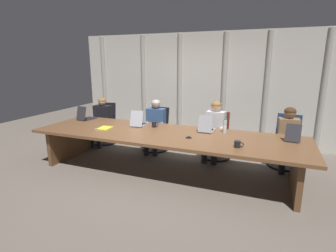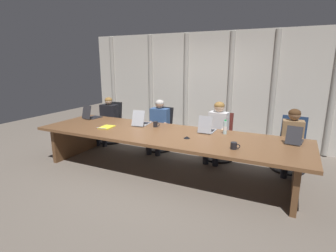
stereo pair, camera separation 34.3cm
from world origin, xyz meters
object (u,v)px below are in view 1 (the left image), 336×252
Objects in this scene: person_left_end at (101,119)px; person_center at (214,127)px; office_chair_left_mid at (156,134)px; conference_mic_left_side at (189,137)px; coffee_mug_far at (154,124)px; spiral_notepad at (105,128)px; water_bottle_primary at (225,126)px; laptop_left_mid at (139,122)px; laptop_right_mid at (293,137)px; office_chair_left_end at (105,128)px; laptop_left_end at (86,117)px; office_chair_right_mid at (285,147)px; coffee_mug_near at (238,144)px; person_right_mid at (289,135)px; office_chair_center at (217,141)px; person_left_mid at (155,123)px; laptop_center at (207,128)px.

person_center reaches higher than person_left_end.
conference_mic_left_side is (1.15, -1.25, 0.38)m from office_chair_left_mid.
spiral_notepad is at bearing -151.56° from coffee_mug_far.
water_bottle_primary is at bearing 76.59° from person_left_end.
laptop_left_mid is 2.75m from laptop_right_mid.
person_center is (1.36, 0.61, -0.11)m from laptop_left_mid.
office_chair_left_end is at bearing -89.34° from person_center.
laptop_left_end is at bearing 141.40° from spiral_notepad.
office_chair_right_mid is 7.01× the size of coffee_mug_near.
office_chair_left_mid is 8.57× the size of conference_mic_left_side.
office_chair_right_mid reaches higher than coffee_mug_far.
person_right_mid reaches higher than office_chair_left_end.
person_right_mid is (-0.03, 0.57, -0.12)m from laptop_right_mid.
coffee_mug_near is at bearing -11.48° from spiral_notepad.
person_right_mid reaches higher than office_chair_right_mid.
office_chair_left_mid is at bearing 80.01° from office_chair_left_end.
office_chair_right_mid is 3.44m from spiral_notepad.
office_chair_left_end is at bearing -98.01° from person_right_mid.
conference_mic_left_side is (-1.58, -0.51, -0.04)m from laptop_right_mid.
office_chair_center is at bearing -68.13° from laptop_left_mid.
laptop_left_end is 0.36× the size of person_right_mid.
laptop_right_mid is at bearing -96.25° from laptop_left_mid.
laptop_left_end reaches higher than conference_mic_left_side.
laptop_right_mid is 0.58m from person_right_mid.
laptop_left_mid is (1.32, -0.05, 0.00)m from laptop_left_end.
person_left_end is at bearing -95.20° from person_left_mid.
laptop_center reaches higher than laptop_left_mid.
spiral_notepad is at bearing -55.61° from person_center.
person_left_mid is at bearing 57.00° from spiral_notepad.
water_bottle_primary is 2.21m from spiral_notepad.
office_chair_center is at bearing 111.80° from coffee_mug_near.
coffee_mug_far is at bearing -102.10° from laptop_left_mid.
laptop_right_mid is at bearing 78.99° from person_left_end.
spiral_notepad is (-3.23, -0.51, -0.05)m from laptop_right_mid.
laptop_center reaches higher than water_bottle_primary.
laptop_center is at bearing 67.23° from office_chair_left_mid.
laptop_center reaches higher than laptop_left_end.
coffee_mug_near is (1.96, -1.45, 0.42)m from office_chair_left_mid.
laptop_left_end is 0.35× the size of person_center.
laptop_center is 0.85m from office_chair_center.
laptop_center is at bearing -95.32° from laptop_left_mid.
conference_mic_left_side is 1.65m from spiral_notepad.
water_bottle_primary is 2.31× the size of conference_mic_left_side.
laptop_left_mid is at bearing 62.72° from person_left_end.
laptop_left_end is at bearing 168.04° from conference_mic_left_side.
person_right_mid is (2.70, -0.16, 0.30)m from office_chair_left_mid.
laptop_left_mid reaches higher than coffee_mug_near.
office_chair_center is at bearing 80.01° from office_chair_left_end.
laptop_center is at bearing -53.21° from office_chair_right_mid.
person_left_mid reaches higher than laptop_left_end.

